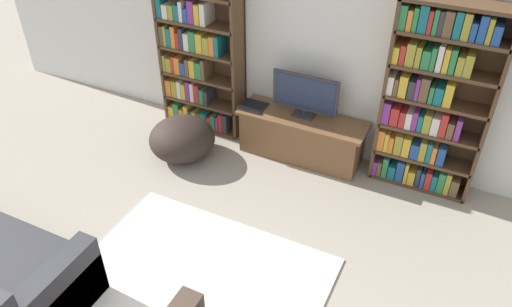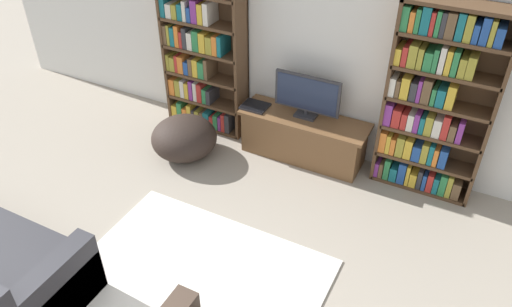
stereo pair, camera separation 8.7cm
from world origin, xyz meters
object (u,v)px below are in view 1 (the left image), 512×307
bookshelf_left (198,50)px  television (305,95)px  laptop (253,106)px  tv_stand (301,137)px  beanbag_ottoman (182,139)px  bookshelf_right (432,102)px

bookshelf_left → television: 1.41m
laptop → tv_stand: bearing=4.6°
bookshelf_left → tv_stand: 1.59m
bookshelf_left → television: bookshelf_left is taller
tv_stand → beanbag_ottoman: size_ratio=1.93×
tv_stand → laptop: laptop is taller
bookshelf_right → tv_stand: bookshelf_right is taller
tv_stand → beanbag_ottoman: (-1.24, -0.60, -0.03)m
bookshelf_left → tv_stand: (1.39, -0.11, -0.75)m
bookshelf_left → television: (1.39, -0.08, -0.22)m
tv_stand → bookshelf_left: bearing=175.4°
television → laptop: 0.65m
television → beanbag_ottoman: 1.50m
bookshelf_right → laptop: size_ratio=6.78×
television → beanbag_ottoman: (-1.24, -0.63, -0.56)m
television → laptop: (-0.60, -0.08, -0.25)m
bookshelf_left → bookshelf_right: bearing=-0.0°
tv_stand → beanbag_ottoman: tv_stand is taller
tv_stand → laptop: (-0.60, -0.05, 0.28)m
bookshelf_right → beanbag_ottoman: (-2.53, -0.71, -0.77)m
bookshelf_left → tv_stand: bookshelf_left is taller
bookshelf_left → bookshelf_right: size_ratio=1.00×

